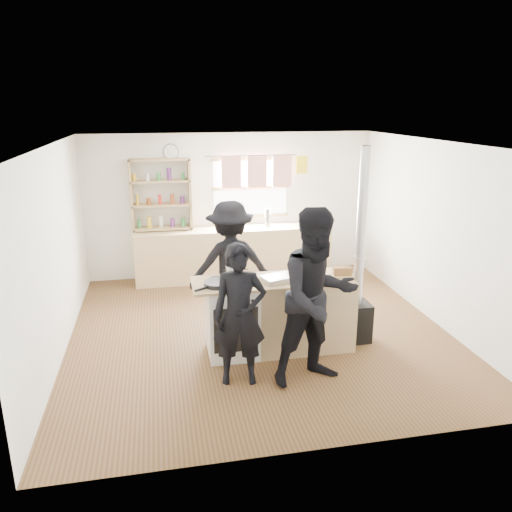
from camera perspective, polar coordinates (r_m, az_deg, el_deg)
name	(u,v)px	position (r m, az deg, el deg)	size (l,w,h in m)	color
ground	(259,331)	(6.88, 0.35, -8.56)	(5.00, 5.00, 0.01)	brown
back_counter	(234,253)	(8.76, -2.55, 0.32)	(3.40, 0.55, 0.90)	#D8B982
shelving_unit	(161,194)	(8.55, -10.80, 6.93)	(1.00, 0.28, 1.20)	tan
thermos	(267,218)	(8.72, 1.32, 4.33)	(0.10, 0.10, 0.30)	silver
cooking_island	(279,314)	(6.23, 2.70, -6.67)	(1.97, 0.64, 0.93)	white
skillet_greens	(218,283)	(5.85, -4.35, -3.12)	(0.45, 0.45, 0.05)	black
roast_tray	(278,278)	(5.97, 2.55, -2.58)	(0.43, 0.36, 0.07)	silver
stockpot_stove	(235,272)	(6.05, -2.39, -1.81)	(0.24, 0.24, 0.19)	silver
stockpot_counter	(313,271)	(6.11, 6.54, -1.68)	(0.26, 0.26, 0.20)	silver
bread_board	(342,272)	(6.22, 9.81, -1.86)	(0.31, 0.24, 0.12)	tan
flue_heater	(357,293)	(6.52, 11.47, -4.19)	(0.35, 0.35, 2.50)	black
person_near_left	(240,315)	(5.39, -1.89, -6.78)	(0.58, 0.38, 1.58)	black
person_near_right	(318,298)	(5.38, 7.05, -4.77)	(0.95, 0.74, 1.96)	black
person_far	(230,264)	(6.81, -2.95, -0.93)	(1.12, 0.65, 1.74)	black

